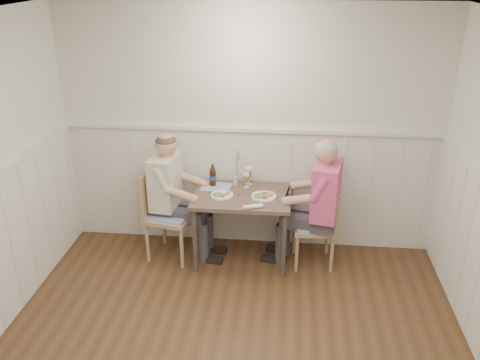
{
  "coord_description": "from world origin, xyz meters",
  "views": [
    {
      "loc": [
        0.41,
        -2.81,
        2.95
      ],
      "look_at": [
        -0.04,
        1.64,
        1.0
      ],
      "focal_mm": 38.0,
      "sensor_mm": 36.0,
      "label": 1
    }
  ],
  "objects": [
    {
      "name": "chair_right",
      "position": [
        0.75,
        1.84,
        0.48
      ],
      "size": [
        0.45,
        0.45,
        0.88
      ],
      "color": "tan",
      "rests_on": "ground"
    },
    {
      "name": "room_shell",
      "position": [
        0.0,
        0.0,
        1.52
      ],
      "size": [
        4.04,
        4.54,
        2.6
      ],
      "color": "silver",
      "rests_on": "ground"
    },
    {
      "name": "beer_glass_a",
      "position": [
        0.0,
        2.11,
        0.88
      ],
      "size": [
        0.08,
        0.08,
        0.19
      ],
      "color": "silver",
      "rests_on": "dining_table"
    },
    {
      "name": "grass_vase",
      "position": [
        -0.13,
        2.09,
        0.93
      ],
      "size": [
        0.05,
        0.05,
        0.41
      ],
      "color": "silver",
      "rests_on": "dining_table"
    },
    {
      "name": "rolled_napkin",
      "position": [
        0.09,
        1.54,
        0.77
      ],
      "size": [
        0.2,
        0.11,
        0.04
      ],
      "color": "white",
      "rests_on": "dining_table"
    },
    {
      "name": "wainscot",
      "position": [
        0.0,
        0.69,
        0.69
      ],
      "size": [
        4.0,
        4.49,
        1.34
      ],
      "color": "silver",
      "rests_on": "ground"
    },
    {
      "name": "plate_man",
      "position": [
        0.17,
        1.8,
        0.77
      ],
      "size": [
        0.25,
        0.25,
        0.06
      ],
      "color": "white",
      "rests_on": "dining_table"
    },
    {
      "name": "diner_cream",
      "position": [
        -0.8,
        1.88,
        0.58
      ],
      "size": [
        0.67,
        0.47,
        1.39
      ],
      "color": "#3F3F47",
      "rests_on": "ground"
    },
    {
      "name": "chair_left",
      "position": [
        -0.85,
        1.84,
        0.53
      ],
      "size": [
        0.55,
        0.55,
        0.97
      ],
      "color": "tan",
      "rests_on": "ground"
    },
    {
      "name": "gingham_mat",
      "position": [
        -0.33,
        1.99,
        0.75
      ],
      "size": [
        0.33,
        0.28,
        0.01
      ],
      "color": "#4761A9",
      "rests_on": "dining_table"
    },
    {
      "name": "man_in_pink",
      "position": [
        0.76,
        1.8,
        0.59
      ],
      "size": [
        0.71,
        0.51,
        1.4
      ],
      "color": "#3F3F47",
      "rests_on": "ground"
    },
    {
      "name": "dining_table",
      "position": [
        -0.04,
        1.84,
        0.65
      ],
      "size": [
        0.99,
        0.7,
        0.75
      ],
      "color": "brown",
      "rests_on": "ground"
    },
    {
      "name": "beer_glass_b",
      "position": [
        -0.02,
        2.02,
        0.86
      ],
      "size": [
        0.06,
        0.06,
        0.16
      ],
      "color": "silver",
      "rests_on": "dining_table"
    },
    {
      "name": "plate_diner",
      "position": [
        -0.25,
        1.78,
        0.77
      ],
      "size": [
        0.23,
        0.23,
        0.06
      ],
      "color": "white",
      "rests_on": "dining_table"
    },
    {
      "name": "beer_bottle",
      "position": [
        -0.37,
        2.03,
        0.86
      ],
      "size": [
        0.07,
        0.07,
        0.24
      ],
      "color": "black",
      "rests_on": "dining_table"
    }
  ]
}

